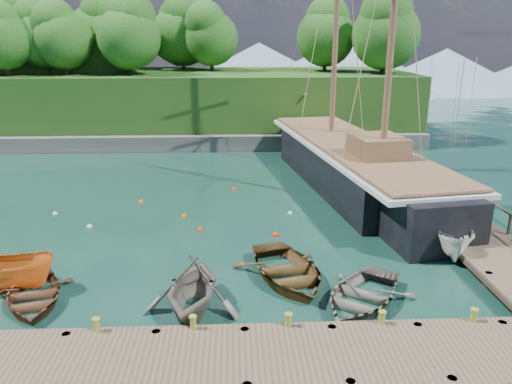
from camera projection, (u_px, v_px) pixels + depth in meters
ground at (227, 271)px, 20.78m from camera, size 160.00×160.00×0.00m
dock_near at (293, 358)px, 14.55m from camera, size 20.00×3.20×1.10m
dock_east at (434, 203)px, 27.82m from camera, size 3.20×24.00×1.10m
bollard_0 at (99, 347)px, 15.75m from camera, size 0.26×0.26×0.45m
bollard_1 at (194, 345)px, 15.88m from camera, size 0.26×0.26×0.45m
bollard_2 at (288, 342)px, 16.01m from camera, size 0.26×0.26×0.45m
bollard_3 at (380, 340)px, 16.15m from camera, size 0.26×0.26×0.45m
bollard_4 at (471, 337)px, 16.28m from camera, size 0.26×0.26×0.45m
rowboat_0 at (34, 303)px, 18.35m from camera, size 3.93×4.66×0.83m
rowboat_1 at (193, 310)px, 17.87m from camera, size 3.94×4.43×2.14m
rowboat_2 at (287, 279)px, 20.10m from camera, size 4.82×5.83×1.05m
rowboat_3 at (360, 304)px, 18.28m from camera, size 5.28×5.57×0.94m
motorboat_orange at (4, 289)px, 19.35m from camera, size 4.41×2.01×1.65m
cabin_boat_white at (446, 250)px, 22.79m from camera, size 2.42×4.74×1.75m
schooner at (352, 168)px, 32.09m from camera, size 8.50×29.11×21.69m
mooring_buoy_0 at (90, 227)px, 25.50m from camera, size 0.30×0.30×0.30m
mooring_buoy_1 at (184, 217)px, 26.94m from camera, size 0.33×0.33×0.33m
mooring_buoy_2 at (200, 230)px, 25.11m from camera, size 0.28×0.28×0.28m
mooring_buoy_3 at (290, 214)px, 27.42m from camera, size 0.28×0.28×0.28m
mooring_buoy_4 at (141, 203)px, 29.23m from camera, size 0.32×0.32×0.32m
mooring_buoy_5 at (234, 190)px, 31.68m from camera, size 0.31×0.31×0.31m
mooring_buoy_6 at (55, 214)px, 27.36m from camera, size 0.27×0.27×0.27m
mooring_buoy_7 at (275, 236)px, 24.43m from camera, size 0.36×0.36×0.36m
headland at (96, 76)px, 48.38m from camera, size 51.00×19.31×12.90m
distant_ridge at (255, 64)px, 86.28m from camera, size 117.00×40.00×10.00m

